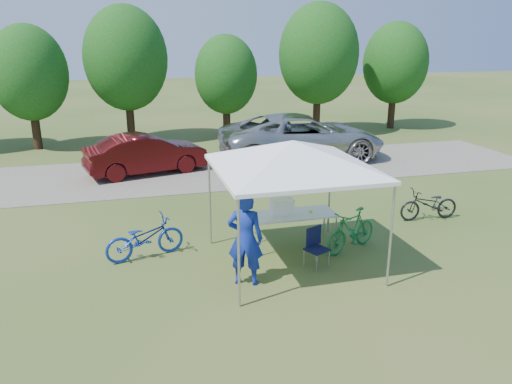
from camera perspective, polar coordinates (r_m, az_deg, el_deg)
The scene contains 14 objects.
ground at distance 11.05m, azimuth 3.97°, elevation -8.08°, with size 100.00×100.00×0.00m, color #2D5119.
gravel_strip at distance 18.35m, azimuth -4.05°, elevation 2.45°, with size 24.00×5.00×0.02m, color gray.
canopy at distance 10.19m, azimuth 4.29°, elevation 5.49°, with size 4.53×4.53×3.00m.
treeline at distance 23.68m, azimuth -7.85°, elevation 14.38°, with size 24.89×4.28×6.30m.
folding_table at distance 11.61m, azimuth 4.26°, elevation -2.68°, with size 1.98×0.82×0.81m.
folding_chair at distance 10.82m, azimuth 6.80°, elevation -5.89°, with size 0.56×0.60×0.84m.
cooler at distance 11.45m, azimuth 2.96°, elevation -1.71°, with size 0.52×0.35×0.38m.
ice_cream_cup at distance 11.68m, azimuth 6.27°, elevation -2.23°, with size 0.08×0.08×0.06m, color #CFDC33.
cyclist at distance 9.79m, azimuth -1.23°, elevation -5.33°, with size 0.70×0.46×1.93m, color #122695.
bike_blue at distance 11.38m, azimuth -12.59°, elevation -5.14°, with size 0.62×1.78×0.93m, color #1235A5.
bike_green at distance 11.68m, azimuth 10.85°, elevation -4.31°, with size 0.46×1.63×0.98m, color #197435.
bike_dark at distance 14.15m, azimuth 19.18°, elevation -1.34°, with size 0.57×1.64×0.86m, color black.
minivan at distance 19.85m, azimuth 5.25°, elevation 6.28°, with size 3.00×6.51×1.81m, color #B2B1AD.
sedan at distance 18.22m, azimuth -12.40°, elevation 4.29°, with size 1.49×4.28×1.41m, color #420B0C.
Camera 1 is at (-3.29, -9.41, 4.77)m, focal length 35.00 mm.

